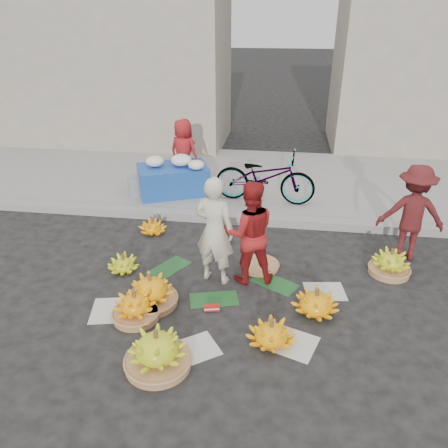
# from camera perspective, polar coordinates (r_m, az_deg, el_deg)

# --- Properties ---
(ground) EXTENTS (80.00, 80.00, 0.00)m
(ground) POSITION_cam_1_polar(r_m,az_deg,el_deg) (6.15, -0.08, -8.82)
(ground) COLOR black
(ground) RESTS_ON ground
(curb) EXTENTS (40.00, 0.25, 0.15)m
(curb) POSITION_cam_1_polar(r_m,az_deg,el_deg) (8.00, 2.13, 0.70)
(curb) COLOR gray
(curb) RESTS_ON ground
(sidewalk) EXTENTS (40.00, 4.00, 0.12)m
(sidewalk) POSITION_cam_1_polar(r_m,az_deg,el_deg) (9.93, 3.42, 5.86)
(sidewalk) COLOR gray
(sidewalk) RESTS_ON ground
(building_left) EXTENTS (6.00, 3.00, 4.00)m
(building_left) POSITION_cam_1_polar(r_m,az_deg,el_deg) (13.13, -13.83, 19.02)
(building_left) COLOR gray
(building_left) RESTS_ON sidewalk
(building_right) EXTENTS (5.00, 3.00, 5.00)m
(building_right) POSITION_cam_1_polar(r_m,az_deg,el_deg) (13.26, 26.19, 19.47)
(building_right) COLOR gray
(building_right) RESTS_ON sidewalk
(newspaper_scatter) EXTENTS (3.20, 1.80, 0.00)m
(newspaper_scatter) POSITION_cam_1_polar(r_m,az_deg,el_deg) (5.52, -1.28, -13.56)
(newspaper_scatter) COLOR beige
(newspaper_scatter) RESTS_ON ground
(banana_leaves) EXTENTS (2.00, 1.00, 0.00)m
(banana_leaves) POSITION_cam_1_polar(r_m,az_deg,el_deg) (6.32, -0.73, -7.68)
(banana_leaves) COLOR #17471F
(banana_leaves) RESTS_ON ground
(banana_bunch_0) EXTENTS (0.69, 0.69, 0.47)m
(banana_bunch_0) POSITION_cam_1_polar(r_m,az_deg,el_deg) (5.89, -9.55, -8.63)
(banana_bunch_0) COLOR #9C6841
(banana_bunch_0) RESTS_ON ground
(banana_bunch_1) EXTENTS (0.63, 0.63, 0.42)m
(banana_bunch_1) POSITION_cam_1_polar(r_m,az_deg,el_deg) (5.70, -11.53, -10.54)
(banana_bunch_1) COLOR #9C6841
(banana_bunch_1) RESTS_ON ground
(banana_bunch_2) EXTENTS (0.73, 0.73, 0.49)m
(banana_bunch_2) POSITION_cam_1_polar(r_m,az_deg,el_deg) (4.98, -8.73, -16.01)
(banana_bunch_2) COLOR #9C6841
(banana_bunch_2) RESTS_ON ground
(banana_bunch_3) EXTENTS (0.62, 0.62, 0.34)m
(banana_bunch_3) POSITION_cam_1_polar(r_m,az_deg,el_deg) (5.26, 6.16, -14.05)
(banana_bunch_3) COLOR #FFAB0C
(banana_bunch_3) RESTS_ON ground
(banana_bunch_4) EXTENTS (0.77, 0.77, 0.37)m
(banana_bunch_4) POSITION_cam_1_polar(r_m,az_deg,el_deg) (5.79, 11.94, -10.02)
(banana_bunch_4) COLOR #FFAB0C
(banana_bunch_4) RESTS_ON ground
(banana_bunch_5) EXTENTS (0.59, 0.59, 0.42)m
(banana_bunch_5) POSITION_cam_1_polar(r_m,az_deg,el_deg) (6.89, 20.90, -4.79)
(banana_bunch_5) COLOR #9C6841
(banana_bunch_5) RESTS_ON ground
(banana_bunch_6) EXTENTS (0.48, 0.48, 0.28)m
(banana_bunch_6) POSITION_cam_1_polar(r_m,az_deg,el_deg) (6.70, -12.98, -5.13)
(banana_bunch_6) COLOR #9FB91A
(banana_bunch_6) RESTS_ON ground
(banana_bunch_7) EXTENTS (0.52, 0.52, 0.27)m
(banana_bunch_7) POSITION_cam_1_polar(r_m,az_deg,el_deg) (7.70, -9.32, -0.42)
(banana_bunch_7) COLOR #FFAB0C
(banana_bunch_7) RESTS_ON ground
(basket_spare) EXTENTS (0.68, 0.68, 0.06)m
(basket_spare) POSITION_cam_1_polar(r_m,az_deg,el_deg) (6.67, 4.71, -5.46)
(basket_spare) COLOR #9C6841
(basket_spare) RESTS_ON ground
(incense_stack) EXTENTS (0.21, 0.10, 0.08)m
(incense_stack) POSITION_cam_1_polar(r_m,az_deg,el_deg) (5.78, -1.61, -10.91)
(incense_stack) COLOR red
(incense_stack) RESTS_ON ground
(vendor_cream) EXTENTS (0.66, 0.52, 1.58)m
(vendor_cream) POSITION_cam_1_polar(r_m,az_deg,el_deg) (6.00, -1.23, -0.90)
(vendor_cream) COLOR beige
(vendor_cream) RESTS_ON ground
(vendor_red) EXTENTS (0.85, 0.72, 1.51)m
(vendor_red) POSITION_cam_1_polar(r_m,az_deg,el_deg) (6.04, 3.33, -1.15)
(vendor_red) COLOR #A81B19
(vendor_red) RESTS_ON ground
(man_striped) EXTENTS (1.02, 0.64, 1.52)m
(man_striped) POSITION_cam_1_polar(r_m,az_deg,el_deg) (7.19, 23.35, 1.32)
(man_striped) COLOR maroon
(man_striped) RESTS_ON ground
(flower_table) EXTENTS (1.59, 1.32, 0.79)m
(flower_table) POSITION_cam_1_polar(r_m,az_deg,el_deg) (8.95, -6.61, 6.03)
(flower_table) COLOR #163E94
(flower_table) RESTS_ON sidewalk
(grey_bucket) EXTENTS (0.33, 0.33, 0.37)m
(grey_bucket) POSITION_cam_1_polar(r_m,az_deg,el_deg) (9.02, -11.42, 4.87)
(grey_bucket) COLOR gray
(grey_bucket) RESTS_ON sidewalk
(flower_vendor) EXTENTS (0.80, 0.67, 1.39)m
(flower_vendor) POSITION_cam_1_polar(r_m,az_deg,el_deg) (9.32, -5.28, 9.33)
(flower_vendor) COLOR #A81B19
(flower_vendor) RESTS_ON sidewalk
(bicycle) EXTENTS (0.85, 1.99, 1.02)m
(bicycle) POSITION_cam_1_polar(r_m,az_deg,el_deg) (8.46, 5.35, 6.17)
(bicycle) COLOR gray
(bicycle) RESTS_ON sidewalk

